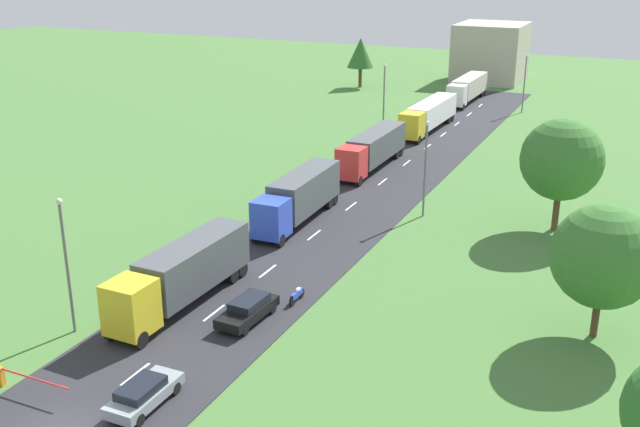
{
  "coord_description": "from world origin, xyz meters",
  "views": [
    {
      "loc": [
        23.12,
        -21.61,
        21.29
      ],
      "look_at": [
        0.13,
        28.36,
        1.6
      ],
      "focal_mm": 42.13,
      "sensor_mm": 36.0,
      "label": 1
    }
  ],
  "objects_px": {
    "truck_second": "(299,196)",
    "distant_building": "(491,52)",
    "tree_pine": "(604,256)",
    "lamppost_lead": "(66,259)",
    "lamppost_second": "(425,164)",
    "truck_lead": "(182,273)",
    "lamppost_third": "(384,96)",
    "lamppost_fourth": "(525,80)",
    "tree_elm": "(361,53)",
    "motorcycle_courier": "(297,295)",
    "truck_fourth": "(429,114)",
    "barrier_gate": "(12,377)",
    "truck_third": "(373,148)",
    "truck_fifth": "(468,88)",
    "tree_birch": "(562,160)",
    "car_second": "(248,309)",
    "car_lead": "(143,393)"
  },
  "relations": [
    {
      "from": "truck_lead",
      "to": "truck_second",
      "type": "distance_m",
      "value": 16.53
    },
    {
      "from": "truck_lead",
      "to": "lamppost_fourth",
      "type": "relative_size",
      "value": 1.55
    },
    {
      "from": "tree_elm",
      "to": "distant_building",
      "type": "height_order",
      "value": "distant_building"
    },
    {
      "from": "tree_elm",
      "to": "motorcycle_courier",
      "type": "bearing_deg",
      "value": -71.13
    },
    {
      "from": "motorcycle_courier",
      "to": "lamppost_second",
      "type": "xyz_separation_m",
      "value": [
        2.39,
        18.84,
        3.96
      ]
    },
    {
      "from": "truck_fifth",
      "to": "motorcycle_courier",
      "type": "xyz_separation_m",
      "value": [
        6.38,
        -67.98,
        -1.53
      ]
    },
    {
      "from": "barrier_gate",
      "to": "tree_pine",
      "type": "bearing_deg",
      "value": 34.68
    },
    {
      "from": "truck_second",
      "to": "distant_building",
      "type": "bearing_deg",
      "value": 90.94
    },
    {
      "from": "distant_building",
      "to": "truck_third",
      "type": "bearing_deg",
      "value": -88.91
    },
    {
      "from": "motorcycle_courier",
      "to": "tree_elm",
      "type": "distance_m",
      "value": 77.12
    },
    {
      "from": "truck_fifth",
      "to": "tree_birch",
      "type": "xyz_separation_m",
      "value": [
        19.21,
        -47.81,
        3.67
      ]
    },
    {
      "from": "truck_fifth",
      "to": "distant_building",
      "type": "relative_size",
      "value": 1.11
    },
    {
      "from": "lamppost_second",
      "to": "tree_pine",
      "type": "xyz_separation_m",
      "value": [
        15.08,
        -15.53,
        0.48
      ]
    },
    {
      "from": "truck_lead",
      "to": "truck_fifth",
      "type": "bearing_deg",
      "value": 90.08
    },
    {
      "from": "barrier_gate",
      "to": "tree_pine",
      "type": "height_order",
      "value": "tree_pine"
    },
    {
      "from": "tree_elm",
      "to": "car_second",
      "type": "bearing_deg",
      "value": -72.98
    },
    {
      "from": "truck_lead",
      "to": "lamppost_third",
      "type": "distance_m",
      "value": 47.77
    },
    {
      "from": "barrier_gate",
      "to": "lamppost_lead",
      "type": "xyz_separation_m",
      "value": [
        -1.41,
        6.02,
        3.89
      ]
    },
    {
      "from": "truck_second",
      "to": "barrier_gate",
      "type": "bearing_deg",
      "value": -94.77
    },
    {
      "from": "car_second",
      "to": "lamppost_third",
      "type": "relative_size",
      "value": 0.55
    },
    {
      "from": "motorcycle_courier",
      "to": "lamppost_third",
      "type": "bearing_deg",
      "value": 103.36
    },
    {
      "from": "truck_lead",
      "to": "car_lead",
      "type": "xyz_separation_m",
      "value": [
        4.58,
        -10.09,
        -1.42
      ]
    },
    {
      "from": "lamppost_third",
      "to": "tree_birch",
      "type": "xyz_separation_m",
      "value": [
        23.34,
        -24.1,
        1.05
      ]
    },
    {
      "from": "car_second",
      "to": "distant_building",
      "type": "distance_m",
      "value": 91.22
    },
    {
      "from": "lamppost_lead",
      "to": "tree_elm",
      "type": "bearing_deg",
      "value": 100.24
    },
    {
      "from": "truck_second",
      "to": "lamppost_lead",
      "type": "relative_size",
      "value": 1.46
    },
    {
      "from": "lamppost_fourth",
      "to": "truck_second",
      "type": "bearing_deg",
      "value": -99.58
    },
    {
      "from": "truck_second",
      "to": "lamppost_fourth",
      "type": "distance_m",
      "value": 51.51
    },
    {
      "from": "motorcycle_courier",
      "to": "tree_elm",
      "type": "xyz_separation_m",
      "value": [
        -24.89,
        72.83,
        4.84
      ]
    },
    {
      "from": "truck_third",
      "to": "tree_pine",
      "type": "distance_m",
      "value": 36.19
    },
    {
      "from": "truck_fourth",
      "to": "motorcycle_courier",
      "type": "bearing_deg",
      "value": -82.75
    },
    {
      "from": "lamppost_third",
      "to": "tree_pine",
      "type": "bearing_deg",
      "value": -55.65
    },
    {
      "from": "car_lead",
      "to": "truck_second",
      "type": "bearing_deg",
      "value": 99.99
    },
    {
      "from": "motorcycle_courier",
      "to": "distant_building",
      "type": "xyz_separation_m",
      "value": [
        -7.61,
        87.44,
        4.12
      ]
    },
    {
      "from": "lamppost_lead",
      "to": "lamppost_second",
      "type": "distance_m",
      "value": 30.35
    },
    {
      "from": "lamppost_second",
      "to": "lamppost_third",
      "type": "height_order",
      "value": "lamppost_third"
    },
    {
      "from": "truck_fifth",
      "to": "truck_third",
      "type": "bearing_deg",
      "value": -90.2
    },
    {
      "from": "truck_lead",
      "to": "lamppost_third",
      "type": "height_order",
      "value": "lamppost_third"
    },
    {
      "from": "car_lead",
      "to": "distant_building",
      "type": "height_order",
      "value": "distant_building"
    },
    {
      "from": "tree_pine",
      "to": "distant_building",
      "type": "distance_m",
      "value": 87.79
    },
    {
      "from": "distant_building",
      "to": "lamppost_fourth",
      "type": "bearing_deg",
      "value": -67.32
    },
    {
      "from": "car_second",
      "to": "lamppost_fourth",
      "type": "distance_m",
      "value": 67.71
    },
    {
      "from": "truck_lead",
      "to": "tree_elm",
      "type": "xyz_separation_m",
      "value": [
        -18.61,
        76.09,
        3.18
      ]
    },
    {
      "from": "truck_second",
      "to": "motorcycle_courier",
      "type": "distance_m",
      "value": 14.82
    },
    {
      "from": "tree_pine",
      "to": "lamppost_second",
      "type": "bearing_deg",
      "value": 134.17
    },
    {
      "from": "tree_birch",
      "to": "car_second",
      "type": "bearing_deg",
      "value": -121.24
    },
    {
      "from": "truck_second",
      "to": "car_lead",
      "type": "bearing_deg",
      "value": -80.01
    },
    {
      "from": "barrier_gate",
      "to": "lamppost_second",
      "type": "xyz_separation_m",
      "value": [
        11.13,
        33.66,
        3.81
      ]
    },
    {
      "from": "truck_second",
      "to": "tree_elm",
      "type": "height_order",
      "value": "tree_elm"
    },
    {
      "from": "truck_lead",
      "to": "barrier_gate",
      "type": "relative_size",
      "value": 2.61
    }
  ]
}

